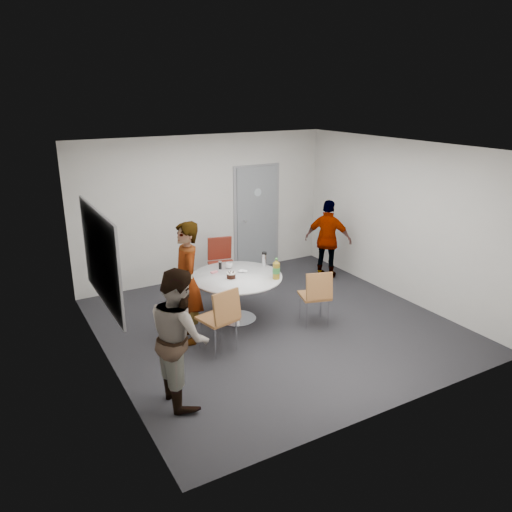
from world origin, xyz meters
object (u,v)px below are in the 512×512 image
chair_near_left (222,314)px  table (239,282)px  chair_far (221,258)px  person_right (328,240)px  person_main (187,283)px  chair_near_right (317,293)px  whiteboard (101,257)px  person_left (180,336)px  door (257,218)px

chair_near_left → table: bearing=37.1°
chair_far → person_right: size_ratio=0.63×
person_main → chair_near_left: bearing=34.8°
table → chair_near_right: (0.92, -0.77, -0.09)m
table → person_right: size_ratio=0.92×
table → chair_near_right: 1.20m
whiteboard → person_right: size_ratio=1.25×
table → chair_near_left: size_ratio=1.49×
chair_near_left → chair_far: chair_far is taller
table → chair_far: 1.33m
table → whiteboard: bearing=-173.6°
chair_near_left → whiteboard: bearing=144.8°
person_left → person_right: person_left is taller
chair_far → person_left: person_left is taller
chair_near_left → person_right: (3.02, 1.62, 0.19)m
table → person_main: (-0.95, -0.24, 0.25)m
chair_near_right → person_right: size_ratio=0.59×
person_left → chair_near_right: bearing=-70.5°
door → person_right: 1.53m
door → chair_far: size_ratio=2.22×
table → person_left: 2.22m
chair_far → person_main: size_ratio=0.54×
person_left → chair_near_left: bearing=-47.8°
person_right → chair_near_right: bearing=99.7°
whiteboard → chair_near_right: size_ratio=2.12×
chair_near_left → person_right: size_ratio=0.62×
person_left → chair_far: bearing=-31.6°
whiteboard → chair_near_right: 3.18m
whiteboard → chair_near_right: (3.00, -0.54, -0.90)m
person_left → whiteboard: bearing=23.1°
person_left → person_right: bearing=-56.8°
chair_near_left → person_right: person_right is taller
chair_near_left → person_left: (-0.88, -0.74, 0.23)m
person_main → person_right: bearing=118.4°
chair_far → person_main: person_main is taller
door → person_main: size_ratio=1.20×
door → person_right: door is taller
whiteboard → chair_near_left: bearing=-22.8°
person_right → person_left: bearing=82.7°
table → chair_far: size_ratio=1.47×
table → chair_near_right: table is taller
chair_near_right → chair_far: (-0.60, 2.06, 0.04)m
table → door: bearing=54.2°
chair_near_right → person_main: (-1.87, 0.53, 0.34)m
chair_far → person_left: bearing=69.5°
door → person_left: bearing=-130.2°
door → chair_near_right: bearing=-101.2°
person_main → whiteboard: bearing=-79.9°
chair_near_right → person_main: person_main is taller
whiteboard → table: bearing=6.4°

